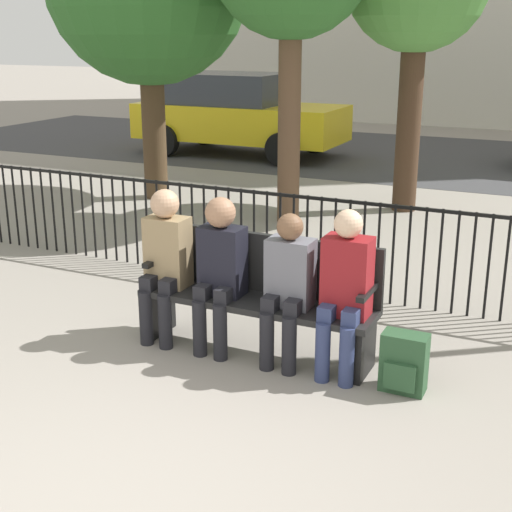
# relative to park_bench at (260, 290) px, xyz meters

# --- Properties ---
(park_bench) EXTENTS (1.88, 0.45, 0.92)m
(park_bench) POSITION_rel_park_bench_xyz_m (0.00, 0.00, 0.00)
(park_bench) COLOR black
(park_bench) RESTS_ON ground
(seated_person_0) EXTENTS (0.34, 0.39, 1.25)m
(seated_person_0) POSITION_rel_park_bench_xyz_m (-0.78, -0.13, 0.21)
(seated_person_0) COLOR black
(seated_person_0) RESTS_ON ground
(seated_person_1) EXTENTS (0.34, 0.39, 1.23)m
(seated_person_1) POSITION_rel_park_bench_xyz_m (-0.29, -0.13, 0.20)
(seated_person_1) COLOR black
(seated_person_1) RESTS_ON ground
(seated_person_2) EXTENTS (0.34, 0.39, 1.16)m
(seated_person_2) POSITION_rel_park_bench_xyz_m (0.28, -0.13, 0.15)
(seated_person_2) COLOR black
(seated_person_2) RESTS_ON ground
(seated_person_3) EXTENTS (0.34, 0.39, 1.24)m
(seated_person_3) POSITION_rel_park_bench_xyz_m (0.72, -0.13, 0.19)
(seated_person_3) COLOR navy
(seated_person_3) RESTS_ON ground
(backpack) EXTENTS (0.31, 0.22, 0.43)m
(backpack) POSITION_rel_park_bench_xyz_m (1.20, -0.20, -0.29)
(backpack) COLOR #284C2D
(backpack) RESTS_ON ground
(fence_railing) EXTENTS (9.01, 0.03, 0.95)m
(fence_railing) POSITION_rel_park_bench_xyz_m (-0.02, 1.41, 0.06)
(fence_railing) COLOR black
(fence_railing) RESTS_ON ground
(street_surface) EXTENTS (24.00, 6.00, 0.01)m
(street_surface) POSITION_rel_park_bench_xyz_m (0.00, 9.63, -0.49)
(street_surface) COLOR #3D3D3F
(street_surface) RESTS_ON ground
(parked_car_1) EXTENTS (4.20, 1.94, 1.62)m
(parked_car_1) POSITION_rel_park_bench_xyz_m (-4.40, 8.35, 0.34)
(parked_car_1) COLOR yellow
(parked_car_1) RESTS_ON ground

